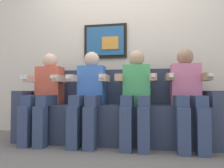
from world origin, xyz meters
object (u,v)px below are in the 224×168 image
(person_leftmost, at_px, (45,92))
(person_left_center, at_px, (89,92))
(couch, at_px, (114,116))
(person_rightmost, at_px, (187,92))
(person_right_center, at_px, (136,92))

(person_leftmost, relative_size, person_left_center, 1.00)
(couch, relative_size, person_leftmost, 2.15)
(person_leftmost, xyz_separation_m, person_left_center, (0.56, 0.00, 0.00))
(person_leftmost, bearing_deg, person_rightmost, 0.00)
(person_leftmost, height_order, person_rightmost, same)
(couch, bearing_deg, person_left_center, -148.96)
(person_leftmost, bearing_deg, person_left_center, 0.00)
(couch, distance_m, person_rightmost, 0.91)
(couch, xyz_separation_m, person_leftmost, (-0.84, -0.17, 0.29))
(person_right_center, distance_m, person_rightmost, 0.56)
(couch, height_order, person_left_center, person_left_center)
(person_right_center, xyz_separation_m, person_rightmost, (0.56, -0.00, 0.00))
(person_rightmost, bearing_deg, couch, 168.65)
(person_leftmost, relative_size, person_right_center, 1.00)
(person_left_center, xyz_separation_m, person_right_center, (0.56, 0.00, -0.00))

